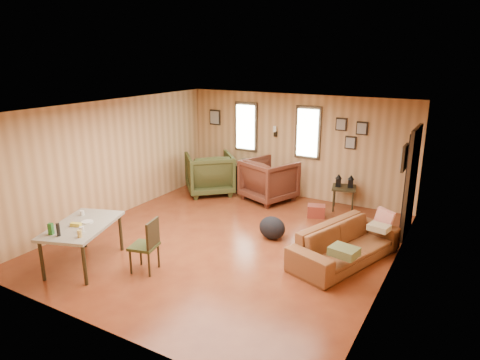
{
  "coord_description": "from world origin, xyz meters",
  "views": [
    {
      "loc": [
        3.72,
        -6.08,
        3.26
      ],
      "look_at": [
        0.0,
        0.4,
        1.05
      ],
      "focal_mm": 32.0,
      "sensor_mm": 36.0,
      "label": 1
    }
  ],
  "objects_px": {
    "sofa": "(346,238)",
    "recliner_brown": "(269,178)",
    "recliner_green": "(209,171)",
    "end_table": "(249,172)",
    "side_table": "(344,186)",
    "dining_table": "(82,228)"
  },
  "relations": [
    {
      "from": "end_table",
      "to": "dining_table",
      "type": "distance_m",
      "value": 4.86
    },
    {
      "from": "sofa",
      "to": "recliner_green",
      "type": "distance_m",
      "value": 4.32
    },
    {
      "from": "recliner_brown",
      "to": "dining_table",
      "type": "distance_m",
      "value": 4.48
    },
    {
      "from": "recliner_brown",
      "to": "dining_table",
      "type": "bearing_deg",
      "value": 95.88
    },
    {
      "from": "recliner_brown",
      "to": "side_table",
      "type": "height_order",
      "value": "recliner_brown"
    },
    {
      "from": "side_table",
      "to": "dining_table",
      "type": "distance_m",
      "value": 5.37
    },
    {
      "from": "sofa",
      "to": "recliner_green",
      "type": "height_order",
      "value": "recliner_green"
    },
    {
      "from": "sofa",
      "to": "recliner_green",
      "type": "relative_size",
      "value": 1.9
    },
    {
      "from": "end_table",
      "to": "side_table",
      "type": "xyz_separation_m",
      "value": [
        2.49,
        -0.29,
        0.1
      ]
    },
    {
      "from": "recliner_green",
      "to": "end_table",
      "type": "relative_size",
      "value": 1.39
    },
    {
      "from": "sofa",
      "to": "recliner_green",
      "type": "bearing_deg",
      "value": 83.34
    },
    {
      "from": "sofa",
      "to": "recliner_brown",
      "type": "distance_m",
      "value": 3.22
    },
    {
      "from": "sofa",
      "to": "end_table",
      "type": "bearing_deg",
      "value": 69.65
    },
    {
      "from": "sofa",
      "to": "recliner_brown",
      "type": "relative_size",
      "value": 1.95
    },
    {
      "from": "sofa",
      "to": "recliner_green",
      "type": "xyz_separation_m",
      "value": [
        -3.89,
        1.87,
        0.14
      ]
    },
    {
      "from": "end_table",
      "to": "side_table",
      "type": "bearing_deg",
      "value": -6.64
    },
    {
      "from": "side_table",
      "to": "sofa",
      "type": "bearing_deg",
      "value": -72.59
    },
    {
      "from": "recliner_green",
      "to": "end_table",
      "type": "bearing_deg",
      "value": -174.46
    },
    {
      "from": "recliner_green",
      "to": "dining_table",
      "type": "xyz_separation_m",
      "value": [
        0.31,
        -4.07,
        0.09
      ]
    },
    {
      "from": "end_table",
      "to": "sofa",
      "type": "bearing_deg",
      "value": -39.32
    },
    {
      "from": "side_table",
      "to": "dining_table",
      "type": "bearing_deg",
      "value": -121.95
    },
    {
      "from": "side_table",
      "to": "dining_table",
      "type": "height_order",
      "value": "dining_table"
    }
  ]
}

